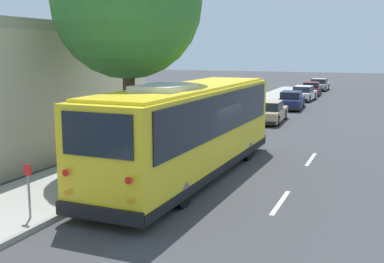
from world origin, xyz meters
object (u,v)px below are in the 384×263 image
object	(u,v)px
parked_sedan_white	(303,94)
fire_hydrant	(215,124)
sign_post_near	(29,191)
parked_sedan_maroon	(311,89)
parked_sedan_tan	(269,112)
sign_post_far	(67,175)
parked_sedan_silver	(319,85)
shuttle_bus	(190,126)
parked_sedan_navy	(291,101)

from	to	relation	value
parked_sedan_white	fire_hydrant	world-z (taller)	parked_sedan_white
sign_post_near	parked_sedan_maroon	bearing A→B (deg)	-2.20
parked_sedan_tan	sign_post_far	distance (m)	17.96
sign_post_near	parked_sedan_white	bearing A→B (deg)	-2.76
fire_hydrant	parked_sedan_maroon	bearing A→B (deg)	-3.29
sign_post_near	sign_post_far	bearing A→B (deg)	0.00
parked_sedan_maroon	sign_post_near	size ratio (longest dim) A/B	3.23
parked_sedan_silver	sign_post_near	distance (m)	44.14
parked_sedan_maroon	sign_post_far	size ratio (longest dim) A/B	3.13
parked_sedan_silver	shuttle_bus	bearing A→B (deg)	-178.28
parked_sedan_silver	fire_hydrant	distance (m)	30.14
parked_sedan_white	sign_post_far	size ratio (longest dim) A/B	2.95
parked_sedan_navy	parked_sedan_silver	world-z (taller)	parked_sedan_navy
fire_hydrant	parked_sedan_navy	bearing A→B (deg)	-7.37
parked_sedan_white	sign_post_near	distance (m)	33.02
parked_sedan_silver	sign_post_near	bearing A→B (deg)	178.95
shuttle_bus	fire_hydrant	distance (m)	8.56
shuttle_bus	parked_sedan_white	xyz separation A→B (m)	(27.21, 0.46, -1.21)
parked_sedan_maroon	parked_sedan_silver	distance (m)	5.75
shuttle_bus	sign_post_far	xyz separation A→B (m)	(-4.19, 2.05, -0.90)
shuttle_bus	parked_sedan_white	size ratio (longest dim) A/B	2.69
parked_sedan_white	sign_post_near	xyz separation A→B (m)	(-32.98, 1.59, 0.29)
parked_sedan_navy	parked_sedan_silver	size ratio (longest dim) A/B	1.11
shuttle_bus	parked_sedan_tan	size ratio (longest dim) A/B	2.46
parked_sedan_silver	parked_sedan_white	bearing A→B (deg)	-178.59
sign_post_far	sign_post_near	bearing A→B (deg)	180.00
parked_sedan_white	fire_hydrant	xyz separation A→B (m)	(-18.97, 1.51, -0.03)
parked_sedan_maroon	parked_sedan_navy	bearing A→B (deg)	177.43
parked_sedan_tan	parked_sedan_maroon	world-z (taller)	parked_sedan_tan
parked_sedan_maroon	sign_post_far	world-z (taller)	sign_post_far
sign_post_near	fire_hydrant	world-z (taller)	sign_post_near
parked_sedan_maroon	fire_hydrant	xyz separation A→B (m)	(-24.36, 1.40, -0.03)
parked_sedan_navy	parked_sedan_white	bearing A→B (deg)	-2.59
sign_post_near	fire_hydrant	size ratio (longest dim) A/B	1.73
shuttle_bus	parked_sedan_navy	world-z (taller)	shuttle_bus
sign_post_far	fire_hydrant	distance (m)	12.43
parked_sedan_navy	sign_post_near	xyz separation A→B (m)	(-26.64, 1.71, 0.26)
shuttle_bus	sign_post_near	world-z (taller)	shuttle_bus
shuttle_bus	parked_sedan_maroon	size ratio (longest dim) A/B	2.53
parked_sedan_maroon	parked_sedan_silver	xyz separation A→B (m)	(5.75, -0.01, 0.01)
parked_sedan_tan	fire_hydrant	world-z (taller)	parked_sedan_tan
sign_post_far	fire_hydrant	bearing A→B (deg)	-0.34
parked_sedan_navy	parked_sedan_maroon	xyz separation A→B (m)	(11.73, 0.23, -0.03)
sign_post_far	shuttle_bus	bearing A→B (deg)	-26.04
fire_hydrant	sign_post_far	bearing A→B (deg)	179.66
parked_sedan_silver	parked_sedan_navy	bearing A→B (deg)	-178.39
parked_sedan_navy	sign_post_far	distance (m)	25.12
parked_sedan_navy	sign_post_near	world-z (taller)	sign_post_near
sign_post_near	fire_hydrant	distance (m)	14.01
parked_sedan_navy	parked_sedan_white	distance (m)	6.34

